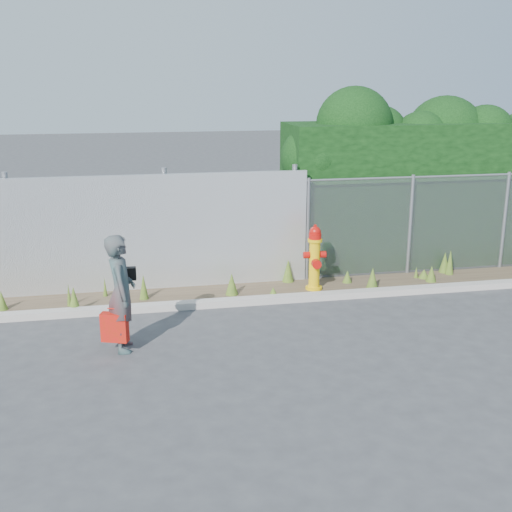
{
  "coord_description": "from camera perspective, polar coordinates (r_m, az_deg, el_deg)",
  "views": [
    {
      "loc": [
        -2.31,
        -8.83,
        3.9
      ],
      "look_at": [
        -0.3,
        1.4,
        1.0
      ],
      "focal_mm": 45.0,
      "sensor_mm": 36.0,
      "label": 1
    }
  ],
  "objects": [
    {
      "name": "hedge",
      "position": [
        14.62,
        16.32,
        7.25
      ],
      "size": [
        7.49,
        1.91,
        3.75
      ],
      "color": "black",
      "rests_on": "ground"
    },
    {
      "name": "weed_strip",
      "position": [
        12.1,
        0.88,
        -2.65
      ],
      "size": [
        16.0,
        1.21,
        0.53
      ],
      "color": "#4B3B2B",
      "rests_on": "ground"
    },
    {
      "name": "fire_hydrant",
      "position": [
        12.1,
        5.23,
        -0.25
      ],
      "size": [
        0.43,
        0.38,
        1.28
      ],
      "rotation": [
        0.0,
        0.0,
        -0.05
      ],
      "color": "yellow",
      "rests_on": "ground"
    },
    {
      "name": "corrugated_fence",
      "position": [
        12.2,
        -15.22,
        1.74
      ],
      "size": [
        8.5,
        0.21,
        2.3
      ],
      "color": "silver",
      "rests_on": "ground"
    },
    {
      "name": "black_shoulder_bag",
      "position": [
        9.66,
        -11.36,
        -1.55
      ],
      "size": [
        0.25,
        0.11,
        0.19
      ],
      "rotation": [
        0.0,
        0.0,
        -0.06
      ],
      "color": "black"
    },
    {
      "name": "woman",
      "position": [
        9.55,
        -11.89,
        -3.25
      ],
      "size": [
        0.43,
        0.64,
        1.75
      ],
      "primitive_type": "imported",
      "rotation": [
        0.0,
        0.0,
        1.58
      ],
      "color": "#106A68",
      "rests_on": "ground"
    },
    {
      "name": "red_tote_bag",
      "position": [
        9.58,
        -12.46,
        -6.21
      ],
      "size": [
        0.39,
        0.14,
        0.51
      ],
      "rotation": [
        0.0,
        0.0,
        -0.35
      ],
      "color": "#A52209"
    },
    {
      "name": "ground",
      "position": [
        9.92,
        3.29,
        -7.62
      ],
      "size": [
        80.0,
        80.0,
        0.0
      ],
      "primitive_type": "plane",
      "color": "#3A3A3D",
      "rests_on": "ground"
    },
    {
      "name": "curb",
      "position": [
        11.53,
        1.08,
        -3.9
      ],
      "size": [
        16.0,
        0.22,
        0.12
      ],
      "primitive_type": "cube",
      "color": "#A39B93",
      "rests_on": "ground"
    },
    {
      "name": "chainlink_fence",
      "position": [
        13.83,
        17.5,
        2.85
      ],
      "size": [
        6.5,
        0.07,
        2.05
      ],
      "color": "gray",
      "rests_on": "ground"
    }
  ]
}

